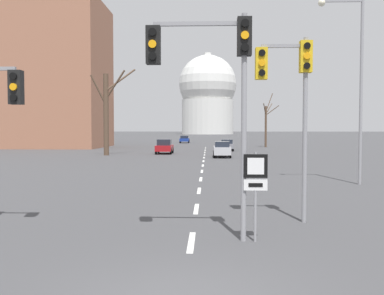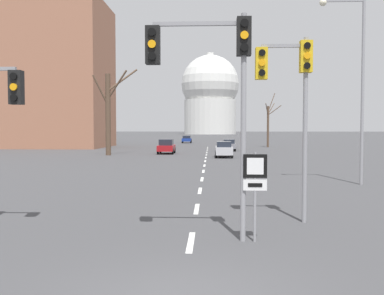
% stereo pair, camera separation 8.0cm
% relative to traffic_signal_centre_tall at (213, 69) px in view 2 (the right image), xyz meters
% --- Properties ---
extents(lane_stripe_0, '(0.16, 2.00, 0.01)m').
position_rel_traffic_signal_centre_tall_xyz_m(lane_stripe_0, '(-0.56, -0.17, -4.40)').
color(lane_stripe_0, silver).
rests_on(lane_stripe_0, ground_plane).
extents(lane_stripe_1, '(0.16, 2.00, 0.01)m').
position_rel_traffic_signal_centre_tall_xyz_m(lane_stripe_1, '(-0.56, 4.33, -4.40)').
color(lane_stripe_1, silver).
rests_on(lane_stripe_1, ground_plane).
extents(lane_stripe_2, '(0.16, 2.00, 0.01)m').
position_rel_traffic_signal_centre_tall_xyz_m(lane_stripe_2, '(-0.56, 8.83, -4.40)').
color(lane_stripe_2, silver).
rests_on(lane_stripe_2, ground_plane).
extents(lane_stripe_3, '(0.16, 2.00, 0.01)m').
position_rel_traffic_signal_centre_tall_xyz_m(lane_stripe_3, '(-0.56, 13.33, -4.40)').
color(lane_stripe_3, silver).
rests_on(lane_stripe_3, ground_plane).
extents(lane_stripe_4, '(0.16, 2.00, 0.01)m').
position_rel_traffic_signal_centre_tall_xyz_m(lane_stripe_4, '(-0.56, 17.83, -4.40)').
color(lane_stripe_4, silver).
rests_on(lane_stripe_4, ground_plane).
extents(lane_stripe_5, '(0.16, 2.00, 0.01)m').
position_rel_traffic_signal_centre_tall_xyz_m(lane_stripe_5, '(-0.56, 22.33, -4.40)').
color(lane_stripe_5, silver).
rests_on(lane_stripe_5, ground_plane).
extents(lane_stripe_6, '(0.16, 2.00, 0.01)m').
position_rel_traffic_signal_centre_tall_xyz_m(lane_stripe_6, '(-0.56, 26.83, -4.40)').
color(lane_stripe_6, silver).
rests_on(lane_stripe_6, ground_plane).
extents(lane_stripe_7, '(0.16, 2.00, 0.01)m').
position_rel_traffic_signal_centre_tall_xyz_m(lane_stripe_7, '(-0.56, 31.33, -4.40)').
color(lane_stripe_7, silver).
rests_on(lane_stripe_7, ground_plane).
extents(lane_stripe_8, '(0.16, 2.00, 0.01)m').
position_rel_traffic_signal_centre_tall_xyz_m(lane_stripe_8, '(-0.56, 35.83, -4.40)').
color(lane_stripe_8, silver).
rests_on(lane_stripe_8, ground_plane).
extents(lane_stripe_9, '(0.16, 2.00, 0.01)m').
position_rel_traffic_signal_centre_tall_xyz_m(lane_stripe_9, '(-0.56, 40.33, -4.40)').
color(lane_stripe_9, silver).
rests_on(lane_stripe_9, ground_plane).
extents(lane_stripe_10, '(0.16, 2.00, 0.01)m').
position_rel_traffic_signal_centre_tall_xyz_m(lane_stripe_10, '(-0.56, 44.83, -4.40)').
color(lane_stripe_10, silver).
rests_on(lane_stripe_10, ground_plane).
extents(lane_stripe_11, '(0.16, 2.00, 0.01)m').
position_rel_traffic_signal_centre_tall_xyz_m(lane_stripe_11, '(-0.56, 49.33, -4.40)').
color(lane_stripe_11, silver).
rests_on(lane_stripe_11, ground_plane).
extents(lane_stripe_12, '(0.16, 2.00, 0.01)m').
position_rel_traffic_signal_centre_tall_xyz_m(lane_stripe_12, '(-0.56, 53.83, -4.40)').
color(lane_stripe_12, silver).
rests_on(lane_stripe_12, ground_plane).
extents(traffic_signal_centre_tall, '(2.67, 0.34, 5.78)m').
position_rel_traffic_signal_centre_tall_xyz_m(traffic_signal_centre_tall, '(0.00, 0.00, 0.00)').
color(traffic_signal_centre_tall, gray).
rests_on(traffic_signal_centre_tall, ground_plane).
extents(traffic_signal_near_right, '(1.70, 0.34, 5.65)m').
position_rel_traffic_signal_centre_tall_xyz_m(traffic_signal_near_right, '(2.37, 2.28, -0.14)').
color(traffic_signal_near_right, gray).
rests_on(traffic_signal_near_right, ground_plane).
extents(route_sign_post, '(0.60, 0.08, 2.29)m').
position_rel_traffic_signal_centre_tall_xyz_m(route_sign_post, '(1.07, -0.08, -2.85)').
color(route_sign_post, gray).
rests_on(route_sign_post, ground_plane).
extents(street_lamp_right, '(2.32, 0.36, 9.47)m').
position_rel_traffic_signal_centre_tall_xyz_m(street_lamp_right, '(7.32, 11.40, 1.33)').
color(street_lamp_right, gray).
rests_on(street_lamp_right, ground_plane).
extents(sedan_near_left, '(1.72, 4.00, 1.50)m').
position_rel_traffic_signal_centre_tall_xyz_m(sedan_near_left, '(2.24, 44.40, -3.63)').
color(sedan_near_left, slate).
rests_on(sedan_near_left, ground_plane).
extents(sedan_near_right, '(1.88, 4.01, 1.45)m').
position_rel_traffic_signal_centre_tall_xyz_m(sedan_near_right, '(-4.91, 74.60, -3.65)').
color(sedan_near_right, navy).
rests_on(sedan_near_right, ground_plane).
extents(sedan_mid_centre, '(1.74, 4.35, 1.59)m').
position_rel_traffic_signal_centre_tall_xyz_m(sedan_mid_centre, '(1.24, 32.16, -3.60)').
color(sedan_mid_centre, '#B7B7BC').
rests_on(sedan_mid_centre, ground_plane).
extents(sedan_far_left, '(1.86, 3.99, 1.66)m').
position_rel_traffic_signal_centre_tall_xyz_m(sedan_far_left, '(-5.15, 37.72, -3.57)').
color(sedan_far_left, maroon).
rests_on(sedan_far_left, ground_plane).
extents(bare_tree_left_near, '(4.41, 2.91, 9.56)m').
position_rel_traffic_signal_centre_tall_xyz_m(bare_tree_left_near, '(-11.03, 34.72, 0.42)').
color(bare_tree_left_near, brown).
rests_on(bare_tree_left_near, ground_plane).
extents(bare_tree_right_near, '(2.59, 2.87, 8.38)m').
position_rel_traffic_signal_centre_tall_xyz_m(bare_tree_right_near, '(8.81, 55.46, -0.74)').
color(bare_tree_right_near, brown).
rests_on(bare_tree_right_near, ground_plane).
extents(capitol_dome, '(29.32, 29.32, 41.41)m').
position_rel_traffic_signal_centre_tall_xyz_m(capitol_dome, '(-0.56, 208.69, 15.77)').
color(capitol_dome, silver).
rests_on(capitol_dome, ground_plane).
extents(apartment_block_left, '(18.00, 14.00, 22.04)m').
position_rel_traffic_signal_centre_tall_xyz_m(apartment_block_left, '(-25.18, 54.17, 6.61)').
color(apartment_block_left, '#9E664C').
rests_on(apartment_block_left, ground_plane).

